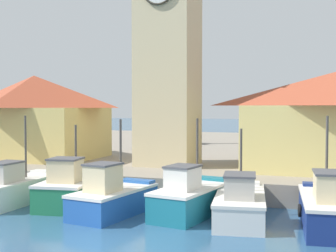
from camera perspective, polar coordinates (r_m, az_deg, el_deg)
ground_plane at (r=15.76m, az=-8.04°, el=-14.32°), size 300.00×300.00×0.00m
quay_wharf at (r=41.85m, az=9.50°, el=-3.10°), size 120.00×40.00×1.05m
fishing_boat_far_left at (r=23.15m, az=-17.93°, el=-7.21°), size 1.94×5.00×4.09m
fishing_boat_left_outer at (r=21.79m, az=-11.69°, el=-7.55°), size 2.72×4.35×3.67m
fishing_boat_left_inner at (r=19.83m, az=-6.76°, el=-8.62°), size 2.53×4.55×3.99m
fishing_boat_mid_left at (r=19.61m, az=2.78°, el=-8.68°), size 2.56×4.77×4.02m
fishing_boat_center at (r=19.09m, az=8.79°, el=-9.27°), size 2.66×5.31×3.62m
fishing_boat_mid_right at (r=18.60m, az=18.93°, el=-9.42°), size 2.44×5.33×4.17m
clock_tower at (r=28.06m, az=0.02°, el=11.01°), size 3.77×3.77×16.18m
warehouse_left at (r=32.90m, az=-15.98°, el=1.22°), size 8.92×6.68×5.55m
port_crane_far at (r=43.62m, az=2.29°, el=8.63°), size 2.87×7.29×21.41m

